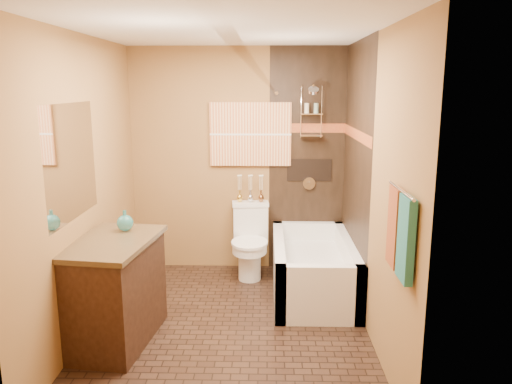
{
  "coord_description": "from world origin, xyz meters",
  "views": [
    {
      "loc": [
        0.33,
        -4.05,
        2.08
      ],
      "look_at": [
        0.23,
        0.4,
        1.13
      ],
      "focal_mm": 35.0,
      "sensor_mm": 36.0,
      "label": 1
    }
  ],
  "objects_px": {
    "toilet": "(250,241)",
    "sunset_painting": "(250,134)",
    "bathtub": "(313,272)",
    "vanity": "(114,291)"
  },
  "relations": [
    {
      "from": "sunset_painting",
      "to": "vanity",
      "type": "xyz_separation_m",
      "value": [
        -1.06,
        -1.74,
        -1.11
      ]
    },
    {
      "from": "toilet",
      "to": "sunset_painting",
      "type": "bearing_deg",
      "value": 85.33
    },
    {
      "from": "bathtub",
      "to": "vanity",
      "type": "relative_size",
      "value": 1.43
    },
    {
      "from": "sunset_painting",
      "to": "toilet",
      "type": "height_order",
      "value": "sunset_painting"
    },
    {
      "from": "sunset_painting",
      "to": "vanity",
      "type": "height_order",
      "value": "sunset_painting"
    },
    {
      "from": "vanity",
      "to": "toilet",
      "type": "bearing_deg",
      "value": 61.45
    },
    {
      "from": "sunset_painting",
      "to": "toilet",
      "type": "bearing_deg",
      "value": -90.0
    },
    {
      "from": "bathtub",
      "to": "toilet",
      "type": "relative_size",
      "value": 1.88
    },
    {
      "from": "bathtub",
      "to": "vanity",
      "type": "bearing_deg",
      "value": -149.42
    },
    {
      "from": "bathtub",
      "to": "vanity",
      "type": "height_order",
      "value": "vanity"
    }
  ]
}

